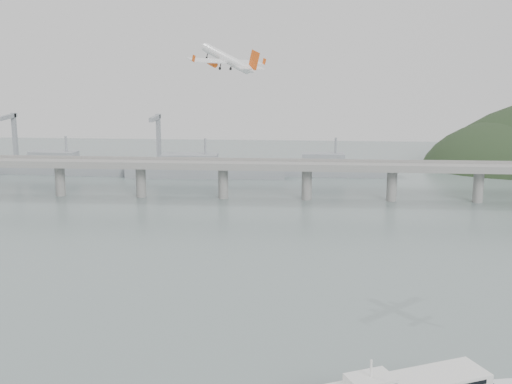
{
  "coord_description": "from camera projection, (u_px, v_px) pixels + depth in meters",
  "views": [
    {
      "loc": [
        17.95,
        -198.62,
        91.9
      ],
      "look_at": [
        0.0,
        55.0,
        36.0
      ],
      "focal_mm": 48.0,
      "sensor_mm": 36.0,
      "label": 1
    }
  ],
  "objects": [
    {
      "name": "airliner",
      "position": [
        227.0,
        59.0,
        260.42
      ],
      "size": [
        29.08,
        30.37,
        13.42
      ],
      "rotation": [
        0.05,
        -0.29,
        2.32
      ],
      "color": "white",
      "rests_on": "ground"
    },
    {
      "name": "bridge",
      "position": [
        271.0,
        170.0,
        405.62
      ],
      "size": [
        800.0,
        22.0,
        23.9
      ],
      "color": "gray",
      "rests_on": "ground"
    },
    {
      "name": "distant_fleet",
      "position": [
        58.0,
        166.0,
        482.1
      ],
      "size": [
        453.0,
        60.9,
        40.0
      ],
      "color": "gray",
      "rests_on": "ground"
    },
    {
      "name": "ground",
      "position": [
        244.0,
        341.0,
        214.48
      ],
      "size": [
        900.0,
        900.0,
        0.0
      ],
      "primitive_type": "plane",
      "color": "slate",
      "rests_on": "ground"
    }
  ]
}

